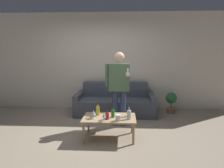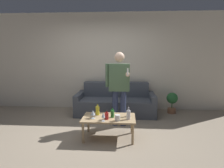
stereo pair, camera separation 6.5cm
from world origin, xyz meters
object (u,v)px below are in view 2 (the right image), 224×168
(person_standing_front, at_px, (119,83))
(bottle_orange, at_px, (98,110))
(couch, at_px, (116,103))
(coffee_table, at_px, (109,119))

(person_standing_front, bearing_deg, bottle_orange, -125.12)
(couch, distance_m, coffee_table, 1.58)
(couch, distance_m, bottle_orange, 1.50)
(couch, bearing_deg, person_standing_front, -82.37)
(couch, height_order, bottle_orange, couch)
(bottle_orange, xyz_separation_m, person_standing_front, (0.39, 0.56, 0.45))
(couch, bearing_deg, coffee_table, -91.52)
(coffee_table, bearing_deg, couch, 88.48)
(bottle_orange, height_order, person_standing_front, person_standing_front)
(couch, xyz_separation_m, coffee_table, (-0.04, -1.58, 0.07))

